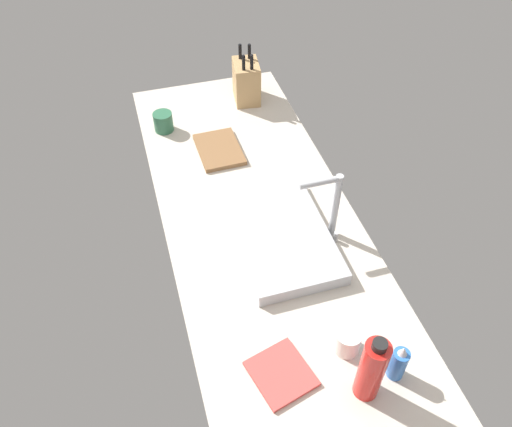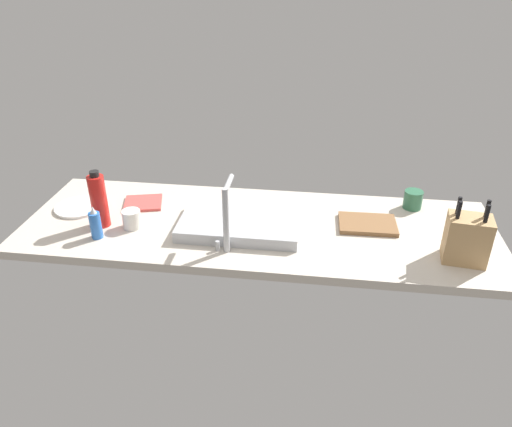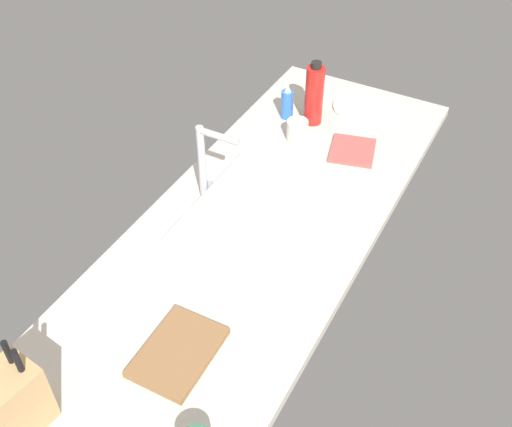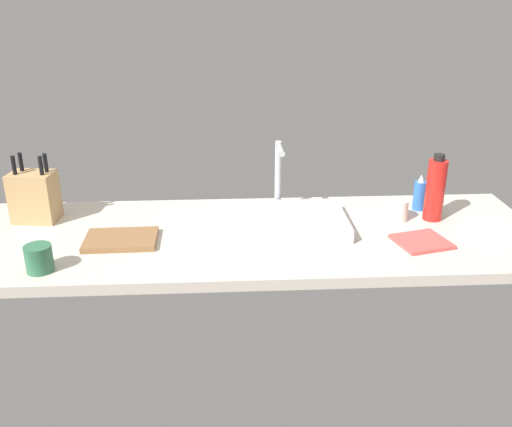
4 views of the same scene
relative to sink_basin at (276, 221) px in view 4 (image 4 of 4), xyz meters
The scene contains 11 objects.
countertop_slab 8.92cm from the sink_basin, 149.89° to the right, with size 192.10×65.69×3.50cm, color beige.
sink_basin is the anchor object (origin of this frame).
faucet 20.40cm from the sink_basin, 81.36° to the left, with size 5.50×14.15×25.92cm.
knife_block 84.72cm from the sink_basin, behind, with size 16.13×12.37×24.03cm.
cutting_board 51.94cm from the sink_basin, behind, with size 22.97×16.30×1.80cm, color brown.
soap_bottle 56.19cm from the sink_basin, 14.58° to the left, with size 4.46×4.46×13.55cm.
water_bottle 57.06cm from the sink_basin, ahead, with size 6.62×6.62×23.92cm.
dinner_plate 72.81cm from the sink_basin, ahead, with size 20.37×20.37×1.20cm, color white.
dish_towel 48.38cm from the sink_basin, 18.35° to the right, with size 16.01×14.71×1.20cm, color #CC4C47.
coffee_mug 43.72cm from the sink_basin, ahead, with size 7.40×7.40×7.53cm, color silver.
ceramic_cup 76.42cm from the sink_basin, 158.96° to the right, with size 7.90×7.90×8.04cm, color #2D6647.
Camera 4 is at (-9.93, -172.89, 81.12)cm, focal length 39.59 mm.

